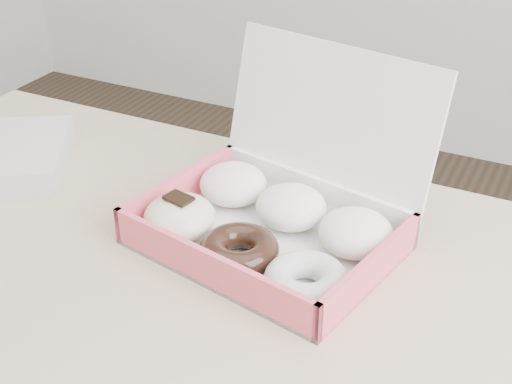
% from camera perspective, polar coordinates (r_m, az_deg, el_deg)
% --- Properties ---
extents(table, '(1.20, 0.80, 0.75)m').
position_cam_1_polar(table, '(0.88, -6.73, -12.53)').
color(table, tan).
rests_on(table, ground).
extents(donut_box, '(0.36, 0.33, 0.22)m').
position_cam_1_polar(donut_box, '(0.91, 1.37, -1.86)').
color(donut_box, white).
rests_on(donut_box, table).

